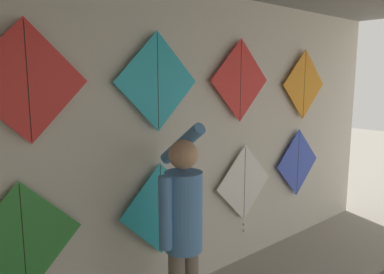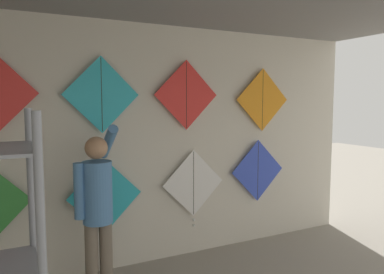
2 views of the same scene
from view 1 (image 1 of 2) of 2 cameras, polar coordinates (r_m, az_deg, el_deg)
back_panel at (r=3.65m, az=1.69°, el=-0.76°), size 5.87×0.06×2.80m
shopkeeper at (r=2.80m, az=-1.46°, el=-13.36°), size 0.43×0.60×1.70m
kite_0 at (r=2.89m, az=-24.33°, el=-14.09°), size 0.83×0.01×0.83m
kite_1 at (r=3.37m, az=-4.79°, el=-10.86°), size 0.83×0.01×0.83m
kite_2 at (r=4.07m, az=7.99°, el=-7.14°), size 0.83×0.04×0.97m
kite_3 at (r=4.80m, az=15.82°, el=-3.77°), size 0.83×0.01×0.83m
kite_4 at (r=2.70m, az=-23.78°, el=7.71°), size 0.83×0.01×0.83m
kite_5 at (r=3.16m, az=-5.24°, el=8.36°), size 0.83×0.01×0.83m
kite_6 at (r=3.83m, az=7.40°, el=8.53°), size 0.83×0.01×0.83m
kite_7 at (r=4.73m, az=16.73°, el=7.66°), size 0.83×0.01×0.83m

